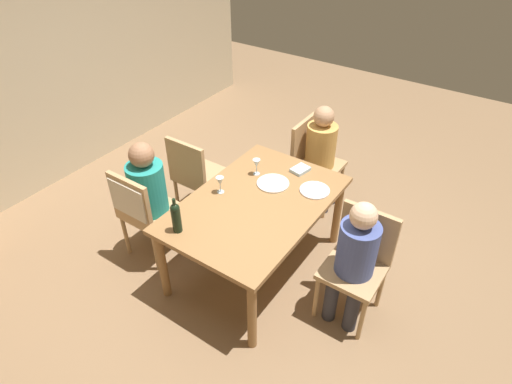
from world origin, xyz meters
TOP-DOWN VIEW (x-y plane):
  - ground_plane at (0.00, 0.00)m, footprint 10.00×10.00m
  - rear_room_partition at (0.00, 2.71)m, footprint 6.40×0.12m
  - dining_table at (0.00, 0.00)m, footprint 1.53×1.02m
  - chair_right_end at (1.14, 0.09)m, footprint 0.44×0.44m
  - chair_far_left at (-0.47, 0.89)m, footprint 0.45×0.44m
  - chair_near at (0.09, -0.89)m, footprint 0.44×0.44m
  - chair_far_right at (0.26, 0.89)m, footprint 0.44×0.44m
  - person_woman_host at (1.14, -0.03)m, footprint 0.30×0.35m
  - person_man_bearded at (-0.32, 0.89)m, footprint 0.36×0.32m
  - person_man_guest at (-0.03, -0.89)m, footprint 0.34×0.29m
  - wine_bottle_tall_green at (-0.61, 0.29)m, footprint 0.07×0.07m
  - wine_glass_near_left at (0.33, 0.22)m, footprint 0.07×0.07m
  - wine_glass_centre at (-0.06, 0.32)m, footprint 0.07×0.07m
  - dinner_plate_host at (0.29, 0.02)m, footprint 0.28×0.28m
  - dinner_plate_guest_left at (0.40, -0.32)m, footprint 0.25×0.25m
  - folded_napkin at (0.59, -0.07)m, footprint 0.18×0.15m
  - handbag at (0.69, 0.89)m, footprint 0.15×0.29m

SIDE VIEW (x-z plane):
  - ground_plane at x=0.00m, z-range 0.00..0.00m
  - handbag at x=0.69m, z-range 0.00..0.22m
  - chair_right_end at x=1.14m, z-range 0.07..0.99m
  - chair_near at x=0.09m, z-range 0.07..0.99m
  - chair_far_right at x=0.26m, z-range 0.07..0.99m
  - chair_far_left at x=-0.47m, z-range 0.13..1.05m
  - person_man_guest at x=-0.03m, z-range 0.09..1.19m
  - dining_table at x=0.00m, z-range 0.28..1.02m
  - person_woman_host at x=1.14m, z-range 0.09..1.21m
  - person_man_bearded at x=-0.32m, z-range 0.09..1.24m
  - dinner_plate_host at x=0.29m, z-range 0.73..0.75m
  - dinner_plate_guest_left at x=0.40m, z-range 0.73..0.75m
  - folded_napkin at x=0.59m, z-range 0.73..0.76m
  - wine_glass_near_left at x=0.33m, z-range 0.77..0.92m
  - wine_glass_centre at x=-0.06m, z-range 0.77..0.92m
  - wine_bottle_tall_green at x=-0.61m, z-range 0.72..1.02m
  - rear_room_partition at x=0.00m, z-range 0.00..2.70m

